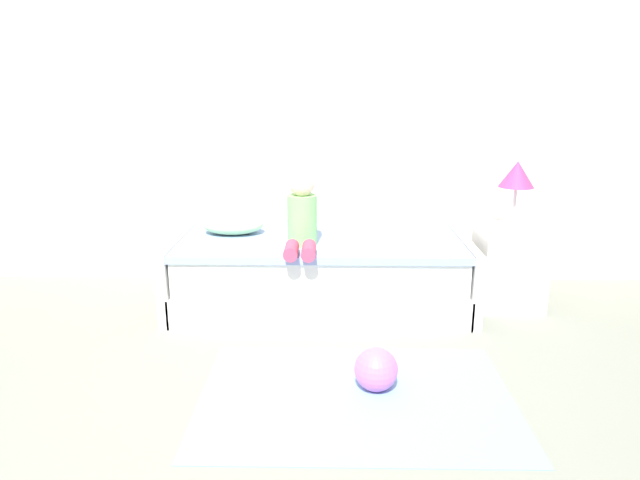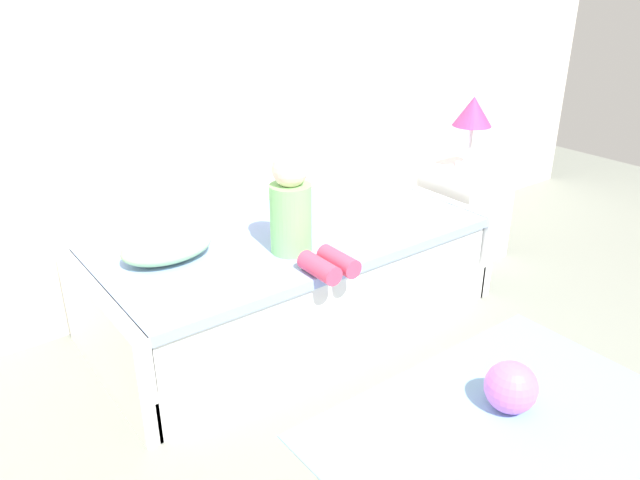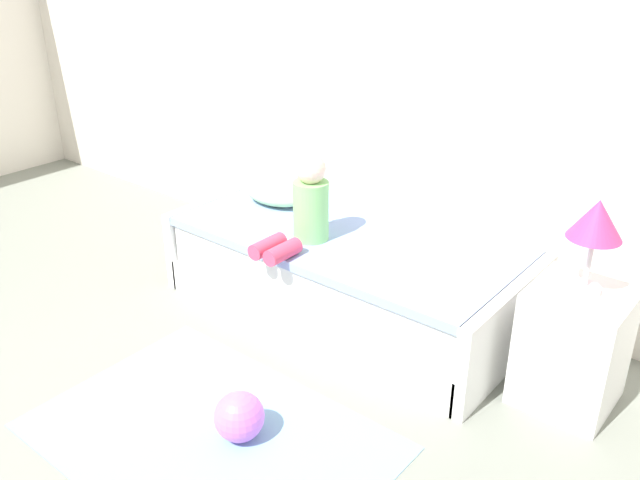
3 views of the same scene
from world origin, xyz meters
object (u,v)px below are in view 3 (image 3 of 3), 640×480
pillow (276,193)px  nightstand (573,347)px  child_figure (305,207)px  table_lamp (596,224)px  bed (346,272)px  toy_ball (239,416)px

pillow → nightstand: bearing=-3.2°
child_figure → pillow: size_ratio=1.16×
table_lamp → bed: bearing=179.6°
toy_ball → nightstand: bearing=49.1°
child_figure → pillow: 0.63m
bed → child_figure: (-0.12, -0.23, 0.46)m
bed → pillow: size_ratio=4.80×
table_lamp → child_figure: (-1.47, -0.22, -0.23)m
table_lamp → child_figure: size_ratio=0.88×
nightstand → child_figure: 1.54m
table_lamp → toy_ball: size_ratio=1.95×
bed → table_lamp: size_ratio=4.69×
child_figure → pillow: (-0.52, 0.33, -0.14)m
nightstand → table_lamp: table_lamp is taller
child_figure → toy_ball: size_ratio=2.21×
bed → toy_ball: bearing=-75.6°
bed → pillow: pillow is taller
table_lamp → pillow: bearing=176.8°
bed → toy_ball: size_ratio=9.14×
child_figure → table_lamp: bearing=8.4°
table_lamp → toy_ball: bearing=-130.9°
nightstand → toy_ball: (-1.04, -1.20, -0.18)m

